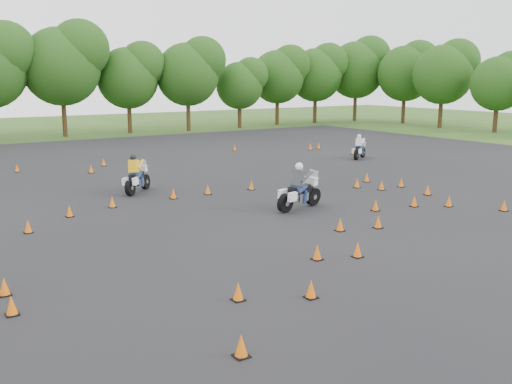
# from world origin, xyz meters

# --- Properties ---
(ground) EXTENTS (140.00, 140.00, 0.00)m
(ground) POSITION_xyz_m (0.00, 0.00, 0.00)
(ground) COLOR #2D5119
(ground) RESTS_ON ground
(asphalt_pad) EXTENTS (62.00, 62.00, 0.00)m
(asphalt_pad) POSITION_xyz_m (0.00, 6.00, 0.01)
(asphalt_pad) COLOR black
(asphalt_pad) RESTS_ON ground
(treeline) EXTENTS (87.28, 32.40, 11.08)m
(treeline) POSITION_xyz_m (3.41, 35.21, 4.76)
(treeline) COLOR #1E4313
(treeline) RESTS_ON ground
(traffic_cones) EXTENTS (35.71, 32.78, 0.45)m
(traffic_cones) POSITION_xyz_m (-0.06, 5.55, 0.23)
(traffic_cones) COLOR #E15F09
(traffic_cones) RESTS_ON asphalt_pad
(rider_grey) EXTENTS (2.70, 1.35, 2.00)m
(rider_grey) POSITION_xyz_m (2.80, 4.98, 1.00)
(rider_grey) COLOR #383A3E
(rider_grey) RESTS_ON ground
(rider_yellow) EXTENTS (2.27, 2.22, 1.88)m
(rider_yellow) POSITION_xyz_m (-1.50, 11.98, 0.94)
(rider_yellow) COLOR #ECAC14
(rider_yellow) RESTS_ON ground
(rider_white) EXTENTS (2.19, 1.65, 1.66)m
(rider_white) POSITION_xyz_m (15.43, 14.68, 0.84)
(rider_white) COLOR silver
(rider_white) RESTS_ON ground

